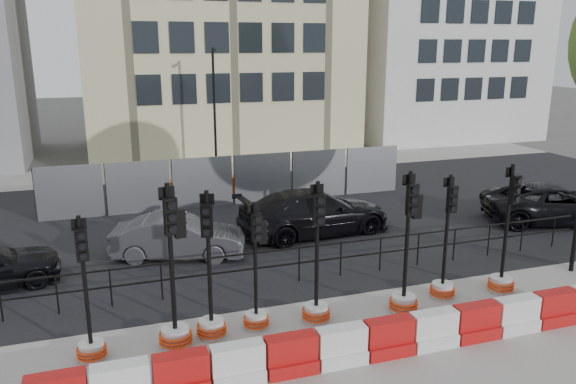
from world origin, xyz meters
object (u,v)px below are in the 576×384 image
object	(u,v)px
traffic_signal_a	(90,331)
traffic_signal_h	(503,267)
car_c	(314,212)
traffic_signal_d	(257,299)

from	to	relation	value
traffic_signal_a	traffic_signal_h	xyz separation A→B (m)	(9.97, 0.08, 0.06)
car_c	traffic_signal_h	bearing A→B (deg)	-158.85
traffic_signal_h	car_c	world-z (taller)	traffic_signal_h
traffic_signal_a	car_c	world-z (taller)	traffic_signal_a
traffic_signal_a	traffic_signal_d	size ratio (longest dim) A/B	1.04
traffic_signal_d	traffic_signal_h	world-z (taller)	traffic_signal_h
traffic_signal_a	car_c	size ratio (longest dim) A/B	0.57
traffic_signal_a	traffic_signal_h	distance (m)	9.97
traffic_signal_a	traffic_signal_d	bearing A→B (deg)	-4.79
traffic_signal_a	car_c	distance (m)	9.16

